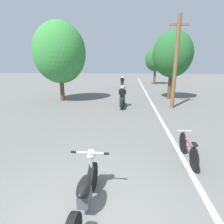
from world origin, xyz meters
The scene contains 10 objects.
ground_plane centered at (0.00, 0.00, 0.00)m, with size 120.00×120.00×0.00m, color #60605E.
lane_stripe_edge centered at (2.26, 12.20, 0.00)m, with size 0.14×48.00×0.01m, color white.
utility_pole centered at (3.40, 9.06, 2.88)m, with size 1.10×0.24×5.58m.
roadside_tree_right_near centered at (3.88, 12.32, 3.51)m, with size 3.09×2.78×5.31m.
roadside_tree_right_far centered at (4.20, 24.29, 3.53)m, with size 2.95×2.66×5.24m.
roadside_tree_left centered at (-4.60, 10.67, 3.57)m, with size 3.86×3.47×5.80m.
motorcycle_foreground centered at (-0.13, 0.25, 0.41)m, with size 0.78×2.00×0.99m.
motorcycle_rider_lead centered at (0.15, 8.97, 0.54)m, with size 0.50×2.10×1.43m.
motorcycle_rider_far centered at (-0.34, 19.55, 0.52)m, with size 0.50×1.98×1.39m.
bicycle_parked centered at (2.35, 2.36, 0.35)m, with size 0.44×1.66×0.74m.
Camera 1 is at (0.64, -2.41, 2.67)m, focal length 28.00 mm.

